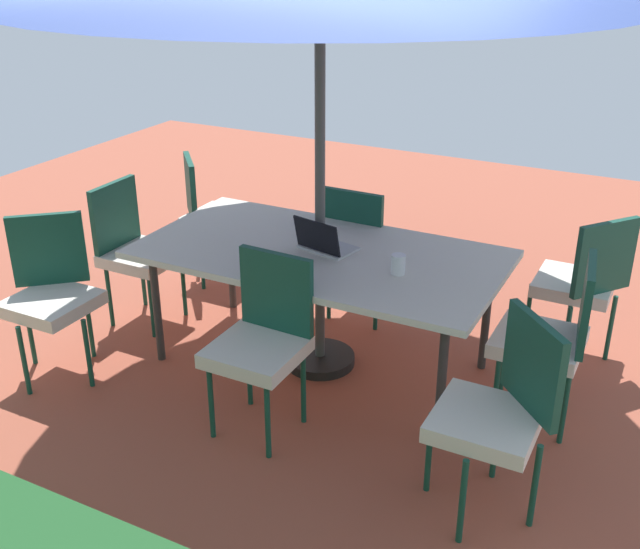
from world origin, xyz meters
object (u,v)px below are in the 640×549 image
(dining_table, at_px, (320,258))
(laptop, at_px, (324,244))
(chair_north, at_px, (262,336))
(chair_south, at_px, (360,245))
(chair_northeast, at_px, (51,290))
(chair_southwest, at_px, (583,279))
(chair_east, at_px, (135,246))
(cup, at_px, (398,264))
(chair_west, at_px, (552,333))
(chair_southeast, at_px, (212,212))
(chair_northwest, at_px, (499,408))

(dining_table, distance_m, laptop, 0.10)
(chair_north, bearing_deg, chair_south, 95.04)
(dining_table, relative_size, chair_northeast, 2.20)
(chair_southwest, xyz_separation_m, chair_south, (1.45, 0.12, 0.00))
(chair_east, relative_size, chair_northeast, 1.00)
(laptop, distance_m, cup, 0.52)
(chair_northeast, distance_m, chair_south, 2.02)
(chair_west, distance_m, laptop, 1.39)
(chair_east, bearing_deg, chair_south, -62.74)
(chair_northeast, distance_m, chair_west, 2.90)
(cup, bearing_deg, chair_southwest, -133.96)
(chair_north, xyz_separation_m, chair_west, (-1.36, -0.73, 0.00))
(chair_southwest, relative_size, chair_south, 1.00)
(dining_table, height_order, chair_northeast, chair_northeast)
(dining_table, distance_m, chair_north, 0.74)
(chair_southwest, distance_m, laptop, 1.62)
(chair_southwest, height_order, cup, chair_southwest)
(dining_table, distance_m, chair_southeast, 1.55)
(chair_south, height_order, chair_southeast, same)
(chair_southeast, xyz_separation_m, chair_west, (-2.71, 0.76, 0.00))
(chair_northeast, height_order, laptop, laptop)
(chair_east, xyz_separation_m, laptop, (-1.42, -0.04, 0.27))
(chair_northwest, relative_size, laptop, 2.68)
(chair_east, height_order, laptop, laptop)
(laptop, bearing_deg, chair_northwest, 160.52)
(chair_south, xyz_separation_m, chair_northwest, (-1.36, 1.49, 0.00))
(dining_table, bearing_deg, chair_east, 1.23)
(dining_table, xyz_separation_m, cup, (-0.54, 0.09, 0.10))
(chair_northeast, relative_size, chair_northwest, 1.00)
(chair_east, xyz_separation_m, chair_south, (-1.36, -0.72, 0.00))
(cup, bearing_deg, chair_north, 50.47)
(dining_table, xyz_separation_m, chair_northeast, (1.40, 0.80, -0.17))
(dining_table, relative_size, chair_west, 2.20)
(chair_northeast, bearing_deg, chair_southwest, -11.18)
(chair_northeast, bearing_deg, chair_west, -24.57)
(chair_southwest, xyz_separation_m, laptop, (1.38, 0.80, 0.27))
(chair_east, xyz_separation_m, chair_west, (-2.78, -0.05, 0.00))
(chair_southwest, relative_size, chair_southeast, 1.00)
(chair_west, distance_m, cup, 0.90)
(chair_south, distance_m, chair_southeast, 1.29)
(chair_west, bearing_deg, chair_north, -69.54)
(chair_west, bearing_deg, chair_southeast, -113.64)
(chair_south, bearing_deg, chair_east, 28.77)
(dining_table, distance_m, cup, 0.55)
(chair_north, bearing_deg, dining_table, 94.14)
(chair_east, distance_m, chair_northeast, 0.77)
(dining_table, height_order, chair_south, chair_south)
(chair_north, xyz_separation_m, chair_northwest, (-1.29, 0.08, 0.00))
(chair_southwest, height_order, chair_northwest, same)
(dining_table, xyz_separation_m, chair_southeast, (1.33, -0.78, -0.17))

